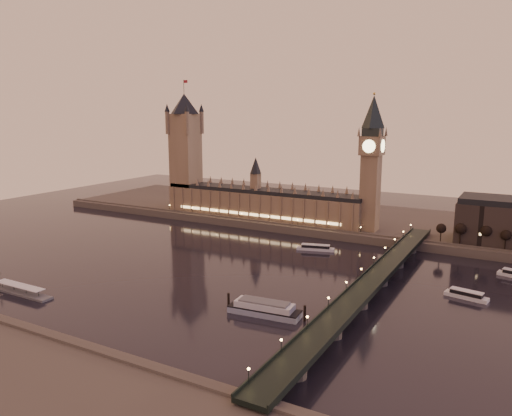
{
  "coord_description": "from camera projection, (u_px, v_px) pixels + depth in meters",
  "views": [
    {
      "loc": [
        160.82,
        -249.2,
        96.14
      ],
      "look_at": [
        2.3,
        35.0,
        33.04
      ],
      "focal_mm": 35.0,
      "sensor_mm": 36.0,
      "label": 1
    }
  ],
  "objects": [
    {
      "name": "bare_tree_1",
      "position": [
        464.0,
        231.0,
        340.21
      ],
      "size": [
        6.48,
        6.48,
        13.17
      ],
      "color": "black",
      "rests_on": "ground"
    },
    {
      "name": "bare_tree_3",
      "position": [
        506.0,
        236.0,
        327.88
      ],
      "size": [
        6.48,
        6.48,
        13.17
      ],
      "color": "black",
      "rests_on": "ground"
    },
    {
      "name": "ground",
      "position": [
        225.0,
        269.0,
        308.87
      ],
      "size": [
        700.0,
        700.0,
        0.0
      ],
      "primitive_type": "plane",
      "color": "black",
      "rests_on": "ground"
    },
    {
      "name": "westminster_bridge",
      "position": [
        371.0,
        286.0,
        264.01
      ],
      "size": [
        13.2,
        260.0,
        15.3
      ],
      "color": "black",
      "rests_on": "ground"
    },
    {
      "name": "bare_tree_0",
      "position": [
        444.0,
        229.0,
        346.37
      ],
      "size": [
        6.48,
        6.48,
        13.17
      ],
      "color": "black",
      "rests_on": "ground"
    },
    {
      "name": "far_embankment",
      "position": [
        356.0,
        220.0,
        435.41
      ],
      "size": [
        560.0,
        130.0,
        6.0
      ],
      "primitive_type": "cube",
      "color": "#423D35",
      "rests_on": "ground"
    },
    {
      "name": "big_ben",
      "position": [
        372.0,
        155.0,
        374.6
      ],
      "size": [
        17.68,
        17.68,
        104.0
      ],
      "color": "brown",
      "rests_on": "ground"
    },
    {
      "name": "cruise_boat_a",
      "position": [
        316.0,
        248.0,
        351.03
      ],
      "size": [
        26.81,
        12.43,
        4.2
      ],
      "rotation": [
        0.0,
        0.0,
        0.27
      ],
      "color": "silver",
      "rests_on": "ground"
    },
    {
      "name": "palace_of_westminster",
      "position": [
        262.0,
        200.0,
        427.66
      ],
      "size": [
        180.0,
        26.62,
        52.0
      ],
      "color": "brown",
      "rests_on": "ground"
    },
    {
      "name": "cruise_boat_c",
      "position": [
        466.0,
        295.0,
        260.63
      ],
      "size": [
        22.36,
        9.78,
        4.33
      ],
      "rotation": [
        0.0,
        0.0,
        -0.19
      ],
      "color": "silver",
      "rests_on": "ground"
    },
    {
      "name": "moored_barge",
      "position": [
        264.0,
        308.0,
        239.29
      ],
      "size": [
        40.81,
        13.21,
        7.51
      ],
      "rotation": [
        0.0,
        0.0,
        0.09
      ],
      "color": "#8A98B0",
      "rests_on": "ground"
    },
    {
      "name": "victoria_tower",
      "position": [
        185.0,
        145.0,
        457.47
      ],
      "size": [
        31.68,
        31.68,
        118.0
      ],
      "color": "brown",
      "rests_on": "ground"
    },
    {
      "name": "bare_tree_2",
      "position": [
        484.0,
        233.0,
        334.05
      ],
      "size": [
        6.48,
        6.48,
        13.17
      ],
      "color": "black",
      "rests_on": "ground"
    },
    {
      "name": "pontoon_pier",
      "position": [
        21.0,
        292.0,
        267.28
      ],
      "size": [
        42.3,
        7.05,
        11.28
      ],
      "color": "#595B5E",
      "rests_on": "ground"
    }
  ]
}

